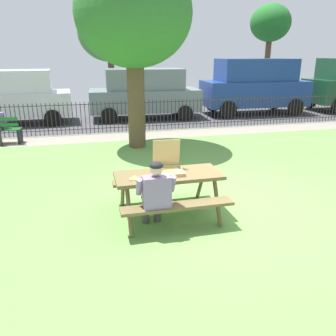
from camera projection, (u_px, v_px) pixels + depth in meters
name	position (u px, v px, depth m)	size (l,w,h in m)	color
ground	(193.00, 180.00, 7.73)	(28.00, 10.61, 0.02)	#669C48
cobblestone_walkway	(153.00, 135.00, 11.97)	(28.00, 1.40, 0.01)	gray
street_asphalt	(135.00, 114.00, 15.87)	(28.00, 7.07, 0.01)	#424247
picnic_table_foreground	(168.00, 183.00, 5.84)	(1.81, 1.49, 0.79)	brown
pizza_box_open	(168.00, 166.00, 5.86)	(0.50, 0.55, 0.53)	tan
pizza_slice_on_table	(134.00, 179.00, 5.54)	(0.17, 0.25, 0.02)	#E5CD4E
adult_at_table	(155.00, 193.00, 5.29)	(0.61, 0.59, 1.19)	#454545
iron_fence_streetside	(149.00, 115.00, 12.43)	(19.02, 0.03, 1.11)	#2D2823
tree_midground_right	(134.00, 15.00, 9.27)	(3.20, 3.20, 5.16)	brown
parked_car_left	(9.00, 96.00, 13.36)	(4.68, 2.13, 2.08)	silver
parked_car_center	(145.00, 93.00, 14.56)	(4.68, 2.12, 2.08)	slate
parked_car_right	(255.00, 85.00, 15.63)	(4.76, 2.19, 2.46)	navy
far_tree_midleft	(109.00, 33.00, 18.76)	(3.45, 3.45, 5.32)	brown
far_tree_center	(270.00, 24.00, 20.74)	(2.43, 2.43, 5.52)	brown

